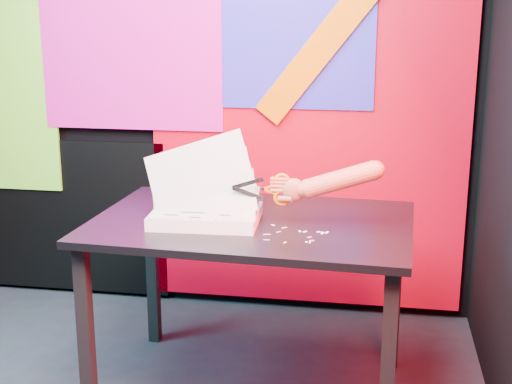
# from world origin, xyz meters

# --- Properties ---
(room) EXTENTS (3.01, 3.01, 2.71)m
(room) POSITION_xyz_m (0.00, 0.00, 1.35)
(room) COLOR black
(room) RESTS_ON ground
(backdrop) EXTENTS (2.88, 0.05, 2.08)m
(backdrop) POSITION_xyz_m (0.06, 1.46, 0.96)
(backdrop) COLOR #BB0014
(backdrop) RESTS_ON ground
(work_table) EXTENTS (1.29, 0.89, 0.75)m
(work_table) POSITION_xyz_m (0.52, 0.60, 0.66)
(work_table) COLOR black
(work_table) RESTS_ON ground
(printout_stack) EXTENTS (0.48, 0.32, 0.38)m
(printout_stack) POSITION_xyz_m (0.35, 0.54, 0.78)
(printout_stack) COLOR silver
(printout_stack) RESTS_ON work_table
(scissors) EXTENTS (0.23, 0.02, 0.13)m
(scissors) POSITION_xyz_m (0.63, 0.54, 0.89)
(scissors) COLOR #AEAEAE
(scissors) RESTS_ON printout_stack
(hand_forearm) EXTENTS (0.42, 0.08, 0.17)m
(hand_forearm) POSITION_xyz_m (0.84, 0.54, 0.93)
(hand_forearm) COLOR #AF573E
(hand_forearm) RESTS_ON work_table
(paper_clippings) EXTENTS (0.24, 0.22, 0.00)m
(paper_clippings) POSITION_xyz_m (0.73, 0.45, 0.75)
(paper_clippings) COLOR silver
(paper_clippings) RESTS_ON work_table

